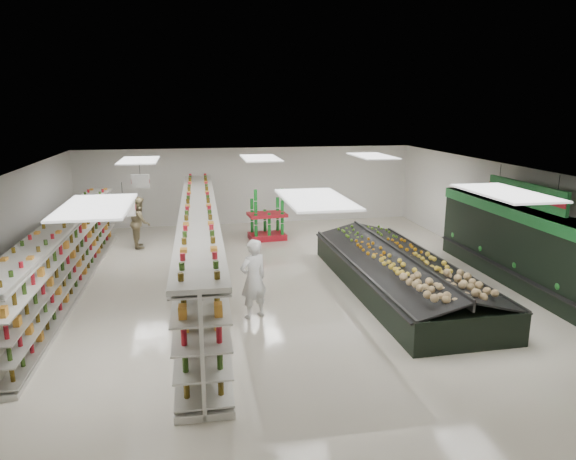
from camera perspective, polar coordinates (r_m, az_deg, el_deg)
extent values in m
plane|color=beige|center=(14.44, -0.82, -6.17)|extent=(16.00, 16.00, 0.00)
cube|color=white|center=(13.69, -0.87, 6.53)|extent=(14.00, 16.00, 0.02)
cube|color=white|center=(21.77, -4.41, 4.91)|extent=(14.00, 0.02, 3.20)
cube|color=white|center=(6.72, 11.21, -16.03)|extent=(14.00, 0.02, 3.20)
cube|color=white|center=(14.58, -29.10, -1.18)|extent=(0.02, 16.00, 3.20)
cube|color=white|center=(16.62, 23.68, 1.05)|extent=(0.02, 16.00, 3.20)
cube|color=black|center=(15.29, 25.21, -2.06)|extent=(0.80, 8.00, 2.20)
cube|color=#1C6C2D|center=(15.07, 25.51, 1.42)|extent=(0.85, 8.00, 0.30)
cube|color=black|center=(15.30, 24.23, -4.10)|extent=(0.55, 7.80, 0.15)
cube|color=beige|center=(15.14, 24.84, -1.18)|extent=(0.45, 7.70, 0.03)
cube|color=beige|center=(15.08, 24.95, -0.08)|extent=(0.45, 7.70, 0.03)
cube|color=white|center=(11.69, -17.83, 2.41)|extent=(0.50, 0.06, 0.40)
cube|color=#B51422|center=(11.69, -17.83, 2.41)|extent=(0.52, 0.02, 0.12)
cylinder|color=black|center=(11.64, -17.93, 3.86)|extent=(0.01, 0.01, 0.50)
cube|color=white|center=(15.62, -16.08, 5.22)|extent=(0.50, 0.06, 0.40)
cube|color=#B51422|center=(15.62, -16.08, 5.22)|extent=(0.52, 0.02, 0.12)
cylinder|color=black|center=(15.58, -16.15, 6.31)|extent=(0.01, 0.01, 0.50)
cube|color=#1C6C2D|center=(14.81, 24.86, 3.66)|extent=(0.10, 3.20, 0.60)
cube|color=#B51422|center=(14.77, 24.67, 3.66)|extent=(0.03, 3.20, 0.18)
cylinder|color=black|center=(13.80, 27.87, 4.38)|extent=(0.01, 0.01, 0.50)
cylinder|color=black|center=(15.73, 22.52, 5.88)|extent=(0.01, 0.01, 0.50)
cube|color=beige|center=(15.29, -23.11, -5.95)|extent=(0.97, 11.15, 0.11)
cube|color=beige|center=(15.03, -23.41, -2.81)|extent=(0.19, 11.14, 1.86)
cube|color=beige|center=(14.81, -23.77, 0.78)|extent=(0.97, 11.15, 0.07)
cube|color=beige|center=(15.30, -23.92, -5.57)|extent=(0.54, 11.05, 0.03)
cube|color=beige|center=(15.18, -24.07, -4.12)|extent=(0.54, 11.05, 0.03)
cube|color=beige|center=(15.07, -24.22, -2.65)|extent=(0.54, 11.05, 0.03)
cube|color=beige|center=(14.97, -24.37, -1.15)|extent=(0.54, 11.05, 0.03)
cube|color=beige|center=(14.88, -24.52, 0.36)|extent=(0.54, 11.05, 0.03)
cube|color=beige|center=(15.20, -22.36, -5.54)|extent=(0.54, 11.05, 0.03)
cube|color=beige|center=(15.08, -22.50, -4.08)|extent=(0.54, 11.05, 0.03)
cube|color=beige|center=(14.97, -22.64, -2.60)|extent=(0.54, 11.05, 0.03)
cube|color=beige|center=(14.87, -22.78, -1.09)|extent=(0.54, 11.05, 0.03)
cube|color=beige|center=(14.78, -22.93, 0.43)|extent=(0.54, 11.05, 0.03)
cube|color=beige|center=(14.60, -9.60, -5.87)|extent=(1.13, 12.95, 0.13)
cube|color=beige|center=(14.30, -9.76, -2.04)|extent=(0.22, 12.94, 2.16)
cube|color=beige|center=(14.04, -9.94, 2.37)|extent=(1.13, 12.95, 0.09)
cube|color=beige|center=(14.57, -10.60, -5.43)|extent=(0.63, 12.84, 0.03)
cube|color=beige|center=(14.42, -10.68, -3.65)|extent=(0.63, 12.84, 0.03)
cube|color=beige|center=(14.29, -10.76, -1.85)|extent=(0.63, 12.84, 0.03)
cube|color=beige|center=(14.17, -10.84, -0.01)|extent=(0.63, 12.84, 0.03)
cube|color=beige|center=(14.07, -10.93, 1.86)|extent=(0.63, 12.84, 0.03)
cube|color=beige|center=(14.56, -8.64, -5.35)|extent=(0.63, 12.84, 0.03)
cube|color=beige|center=(14.42, -8.70, -3.58)|extent=(0.63, 12.84, 0.03)
cube|color=beige|center=(14.29, -8.77, -1.77)|extent=(0.63, 12.84, 0.03)
cube|color=beige|center=(14.17, -8.84, 0.07)|extent=(0.63, 12.84, 0.03)
cube|color=beige|center=(14.07, -8.91, 1.94)|extent=(0.63, 12.84, 0.03)
cube|color=black|center=(14.30, 12.16, -5.09)|extent=(2.70, 7.55, 0.75)
cube|color=#262626|center=(13.74, 7.47, -3.94)|extent=(0.19, 7.51, 0.06)
cube|color=#262626|center=(14.72, 16.69, -3.22)|extent=(0.19, 7.51, 0.06)
cube|color=black|center=(13.90, 9.73, -3.35)|extent=(1.51, 7.42, 0.38)
cube|color=black|center=(14.43, 14.70, -2.98)|extent=(1.51, 7.42, 0.38)
cube|color=#262626|center=(14.12, 12.28, -2.75)|extent=(0.18, 7.40, 0.27)
cube|color=#B51422|center=(19.33, -2.33, -0.69)|extent=(1.42, 1.02, 0.22)
cube|color=red|center=(19.14, -2.35, 1.73)|extent=(1.48, 1.08, 0.11)
imported|color=white|center=(12.07, -3.88, -5.44)|extent=(0.83, 0.71, 1.91)
imported|color=#A27E63|center=(18.80, -16.14, 0.84)|extent=(0.64, 0.93, 1.81)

